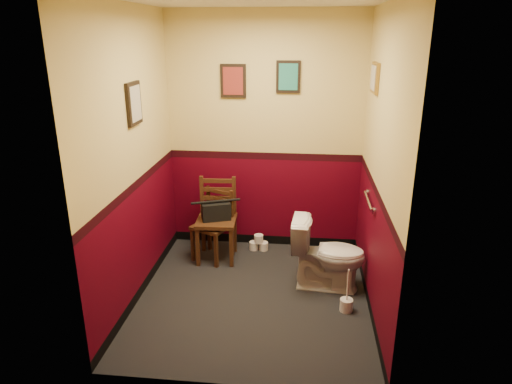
{
  "coord_description": "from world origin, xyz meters",
  "views": [
    {
      "loc": [
        0.44,
        -3.86,
        2.45
      ],
      "look_at": [
        0.0,
        0.25,
        1.0
      ],
      "focal_mm": 32.0,
      "sensor_mm": 36.0,
      "label": 1
    }
  ],
  "objects": [
    {
      "name": "framed_print_right",
      "position": [
        1.08,
        0.6,
        2.05
      ],
      "size": [
        0.04,
        0.34,
        0.28
      ],
      "color": "olive",
      "rests_on": "wall_right"
    },
    {
      "name": "framed_print_left",
      "position": [
        -1.08,
        0.1,
        1.85
      ],
      "size": [
        0.04,
        0.3,
        0.38
      ],
      "color": "black",
      "rests_on": "wall_left"
    },
    {
      "name": "handbag",
      "position": [
        -0.5,
        0.75,
        0.58
      ],
      "size": [
        0.35,
        0.25,
        0.23
      ],
      "rotation": [
        0.0,
        0.0,
        0.36
      ],
      "color": "black",
      "rests_on": "chair_right"
    },
    {
      "name": "grab_bar",
      "position": [
        1.07,
        0.25,
        0.95
      ],
      "size": [
        0.05,
        0.56,
        0.06
      ],
      "color": "silver",
      "rests_on": "wall_right"
    },
    {
      "name": "wall_right",
      "position": [
        1.1,
        0.0,
        1.35
      ],
      "size": [
        0.0,
        2.4,
        2.7
      ],
      "primitive_type": "cube",
      "rotation": [
        1.57,
        0.0,
        -1.57
      ],
      "color": "#460211",
      "rests_on": "ground"
    },
    {
      "name": "wall_front",
      "position": [
        0.0,
        -1.2,
        1.35
      ],
      "size": [
        2.2,
        0.0,
        2.7
      ],
      "primitive_type": "cube",
      "rotation": [
        -1.57,
        0.0,
        0.0
      ],
      "color": "#460211",
      "rests_on": "ground"
    },
    {
      "name": "toilet_brush",
      "position": [
        0.89,
        -0.15,
        0.07
      ],
      "size": [
        0.12,
        0.12,
        0.43
      ],
      "color": "silver",
      "rests_on": "floor"
    },
    {
      "name": "chair_right",
      "position": [
        -0.5,
        0.8,
        0.46
      ],
      "size": [
        0.45,
        0.45,
        0.92
      ],
      "rotation": [
        0.0,
        0.0,
        0.05
      ],
      "color": "#422513",
      "rests_on": "floor"
    },
    {
      "name": "floor",
      "position": [
        0.0,
        0.0,
        0.0
      ],
      "size": [
        2.2,
        2.4,
        0.0
      ],
      "primitive_type": "cube",
      "color": "black",
      "rests_on": "ground"
    },
    {
      "name": "wall_back",
      "position": [
        0.0,
        1.2,
        1.35
      ],
      "size": [
        2.2,
        0.0,
        2.7
      ],
      "primitive_type": "cube",
      "rotation": [
        1.57,
        0.0,
        0.0
      ],
      "color": "#460211",
      "rests_on": "ground"
    },
    {
      "name": "toilet",
      "position": [
        0.72,
        0.27,
        0.36
      ],
      "size": [
        0.77,
        0.47,
        0.72
      ],
      "primitive_type": "imported",
      "rotation": [
        0.0,
        0.0,
        1.49
      ],
      "color": "white",
      "rests_on": "floor"
    },
    {
      "name": "framed_print_back_a",
      "position": [
        -0.35,
        1.18,
        1.95
      ],
      "size": [
        0.28,
        0.04,
        0.36
      ],
      "color": "black",
      "rests_on": "wall_back"
    },
    {
      "name": "framed_print_back_b",
      "position": [
        0.25,
        1.18,
        2.0
      ],
      "size": [
        0.26,
        0.04,
        0.34
      ],
      "color": "black",
      "rests_on": "wall_back"
    },
    {
      "name": "tp_stack",
      "position": [
        -0.05,
        1.02,
        0.08
      ],
      "size": [
        0.22,
        0.12,
        0.19
      ],
      "color": "silver",
      "rests_on": "floor"
    },
    {
      "name": "chair_left",
      "position": [
        -0.54,
        0.79,
        0.4
      ],
      "size": [
        0.49,
        0.49,
        0.8
      ],
      "rotation": [
        0.0,
        0.0,
        -0.42
      ],
      "color": "#422513",
      "rests_on": "floor"
    },
    {
      "name": "wall_left",
      "position": [
        -1.1,
        0.0,
        1.35
      ],
      "size": [
        0.0,
        2.4,
        2.7
      ],
      "primitive_type": "cube",
      "rotation": [
        1.57,
        0.0,
        1.57
      ],
      "color": "#460211",
      "rests_on": "ground"
    }
  ]
}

